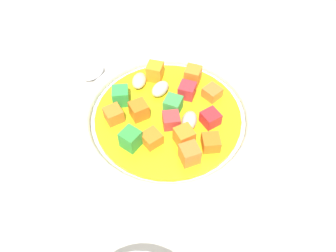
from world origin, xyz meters
The scene contains 3 objects.
ground_plane centered at (0.00, 0.00, -1.00)cm, with size 140.00×140.00×2.00cm, color #BAB2A0.
soup_bowl_main centered at (-0.01, 0.00, 2.67)cm, with size 19.44×19.44×6.13cm.
spoon centered at (-16.00, -2.37, 0.47)cm, with size 12.83×15.59×1.08cm.
Camera 1 is at (22.86, -6.09, 33.02)cm, focal length 37.47 mm.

